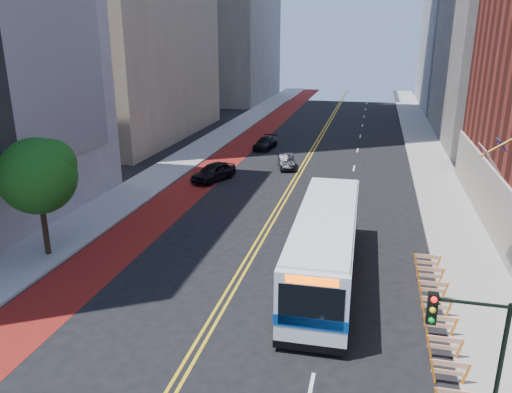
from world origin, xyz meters
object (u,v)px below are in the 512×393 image
object	(u,v)px
car_a	(214,172)
car_b	(286,161)
traffic_signal	(470,345)
car_c	(265,143)
street_tree	(39,173)
transit_bus	(325,244)

from	to	relation	value
car_a	car_b	distance (m)	7.83
traffic_signal	car_b	distance (m)	34.11
car_b	car_c	distance (m)	8.44
street_tree	traffic_signal	world-z (taller)	street_tree
car_a	car_c	xyz separation A→B (m)	(1.68, 13.28, -0.14)
street_tree	car_c	size ratio (longest dim) A/B	1.51
street_tree	car_b	distance (m)	24.99
street_tree	car_b	xyz separation A→B (m)	(9.74, 22.62, -4.26)
transit_bus	car_a	distance (m)	19.67
traffic_signal	car_b	bearing A→B (deg)	108.74
car_a	car_c	size ratio (longest dim) A/B	1.04
traffic_signal	transit_bus	bearing A→B (deg)	115.96
car_b	car_c	size ratio (longest dim) A/B	0.89
street_tree	car_b	size ratio (longest dim) A/B	1.71
traffic_signal	car_b	world-z (taller)	traffic_signal
street_tree	car_a	xyz separation A→B (m)	(4.38, 16.92, -4.13)
street_tree	transit_bus	size ratio (longest dim) A/B	0.50
car_b	street_tree	bearing A→B (deg)	-128.21
transit_bus	car_b	xyz separation A→B (m)	(-5.87, 21.80, -1.27)
street_tree	car_a	distance (m)	17.96
transit_bus	car_a	xyz separation A→B (m)	(-11.23, 16.11, -1.13)
traffic_signal	car_a	distance (m)	31.22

